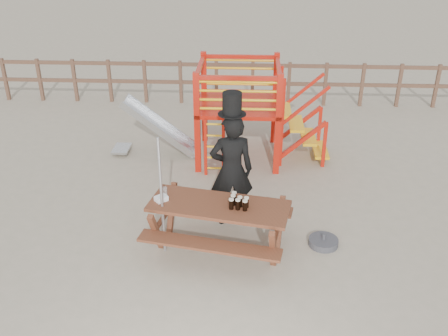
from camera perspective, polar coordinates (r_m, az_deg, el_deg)
ground at (r=7.96m, az=-0.59°, el=-9.69°), size 60.00×60.00×0.00m
back_fence at (r=13.97m, az=1.21°, el=10.22°), size 15.09×0.09×1.20m
playground_fort at (r=10.62m, az=1.26°, el=6.66°), size 4.71×1.84×2.10m
picnic_table at (r=7.75m, az=-0.58°, el=-6.11°), size 2.37×1.85×0.82m
man_with_hat at (r=8.19m, az=0.87°, el=0.04°), size 0.78×0.57×2.33m
metal_pole at (r=7.53m, az=-7.14°, el=-3.36°), size 0.04×0.04×1.95m
parasol_base at (r=8.26m, az=11.29°, el=-8.29°), size 0.48×0.48×0.20m
paper_bag at (r=7.73m, az=-7.19°, el=-3.47°), size 0.23×0.22×0.08m
stout_pints at (r=7.49m, az=1.63°, el=-3.91°), size 0.30×0.31×0.17m
empty_glasses at (r=7.84m, az=-6.76°, el=-2.74°), size 0.07×0.07×0.15m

